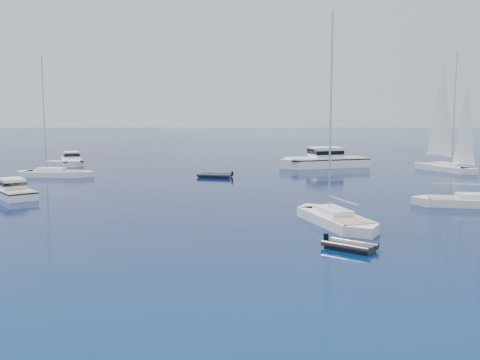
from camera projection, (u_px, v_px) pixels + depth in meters
name	position (u px, v px, depth m)	size (l,w,h in m)	color
ground	(270.00, 329.00, 21.78)	(400.00, 400.00, 0.00)	navy
motor_cruiser_far_l	(12.00, 197.00, 53.36)	(2.56, 8.36, 2.20)	white
motor_cruiser_distant	(323.00, 167.00, 78.66)	(4.11, 13.43, 3.53)	white
motor_cruiser_horizon	(72.00, 165.00, 82.18)	(2.76, 9.02, 2.37)	white
sailboat_mid_r	(335.00, 224.00, 40.96)	(2.74, 10.52, 15.47)	white
sailboat_centre	(471.00, 206.00, 48.31)	(2.64, 10.15, 14.92)	silver
sailboat_sails_r	(445.00, 171.00, 74.42)	(2.77, 10.67, 15.69)	silver
sailboat_far_l	(55.00, 177.00, 68.38)	(2.58, 9.92, 14.58)	white
tender_grey_near	(350.00, 250.00, 33.74)	(1.79, 3.18, 0.95)	black
tender_grey_far	(215.00, 177.00, 67.77)	(2.25, 4.19, 0.95)	black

